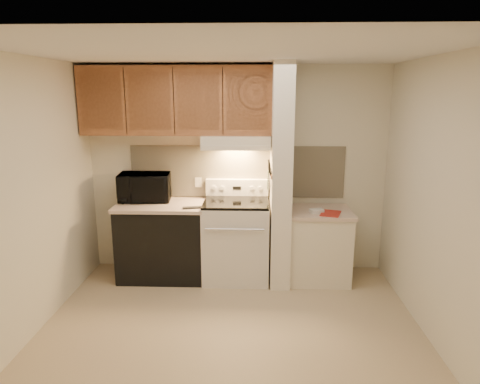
{
  "coord_description": "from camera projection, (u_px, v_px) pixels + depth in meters",
  "views": [
    {
      "loc": [
        0.22,
        -3.64,
        2.18
      ],
      "look_at": [
        0.06,
        0.75,
        1.15
      ],
      "focal_mm": 32.0,
      "sensor_mm": 36.0,
      "label": 1
    }
  ],
  "objects": [
    {
      "name": "range_knob_left_inner",
      "position": [
        222.0,
        188.0,
        5.18
      ],
      "size": [
        0.05,
        0.02,
        0.05
      ],
      "primitive_type": "cylinder",
      "rotation": [
        1.57,
        0.0,
        0.0
      ],
      "color": "silver",
      "rests_on": "range_backguard"
    },
    {
      "name": "red_folder",
      "position": [
        331.0,
        213.0,
        4.8
      ],
      "size": [
        0.28,
        0.33,
        0.01
      ],
      "primitive_type": "cube",
      "rotation": [
        0.0,
        0.0,
        -0.31
      ],
      "color": "#B42A1F",
      "rests_on": "right_countertop"
    },
    {
      "name": "range_body",
      "position": [
        236.0,
        241.0,
        5.07
      ],
      "size": [
        0.76,
        0.65,
        0.92
      ],
      "primitive_type": "cube",
      "color": "silver",
      "rests_on": "floor"
    },
    {
      "name": "knife_blade_a",
      "position": [
        269.0,
        182.0,
        4.69
      ],
      "size": [
        0.01,
        0.03,
        0.16
      ],
      "primitive_type": "cube",
      "color": "silver",
      "rests_on": "knife_strip"
    },
    {
      "name": "right_countertop",
      "position": [
        320.0,
        212.0,
        4.95
      ],
      "size": [
        0.74,
        0.64,
        0.04
      ],
      "primitive_type": "cube",
      "color": "beige",
      "rests_on": "right_cab_base"
    },
    {
      "name": "oven_handle",
      "position": [
        235.0,
        229.0,
        4.67
      ],
      "size": [
        0.65,
        0.02,
        0.02
      ],
      "primitive_type": "cylinder",
      "rotation": [
        0.0,
        1.57,
        0.0
      ],
      "color": "silver",
      "rests_on": "range_body"
    },
    {
      "name": "cab_door_a",
      "position": [
        101.0,
        101.0,
        4.76
      ],
      "size": [
        0.46,
        0.01,
        0.63
      ],
      "primitive_type": "cube",
      "color": "#9A5E38",
      "rests_on": "upper_cabinets"
    },
    {
      "name": "range_display",
      "position": [
        237.0,
        188.0,
        5.17
      ],
      "size": [
        0.1,
        0.01,
        0.04
      ],
      "primitive_type": "cube",
      "color": "black",
      "rests_on": "range_backguard"
    },
    {
      "name": "upper_cabinets",
      "position": [
        176.0,
        101.0,
        4.89
      ],
      "size": [
        2.18,
        0.33,
        0.77
      ],
      "primitive_type": "cube",
      "color": "#9A5E38",
      "rests_on": "wall_back"
    },
    {
      "name": "cab_door_b",
      "position": [
        149.0,
        101.0,
        4.74
      ],
      "size": [
        0.46,
        0.01,
        0.63
      ],
      "primitive_type": "cube",
      "color": "#9A5E38",
      "rests_on": "upper_cabinets"
    },
    {
      "name": "range_backguard",
      "position": [
        237.0,
        187.0,
        5.21
      ],
      "size": [
        0.76,
        0.08,
        0.2
      ],
      "primitive_type": "cube",
      "color": "silver",
      "rests_on": "range_body"
    },
    {
      "name": "wall_left",
      "position": [
        30.0,
        199.0,
        3.83
      ],
      "size": [
        0.02,
        3.0,
        2.5
      ],
      "primitive_type": "cube",
      "color": "beige",
      "rests_on": "floor"
    },
    {
      "name": "right_cab_base",
      "position": [
        318.0,
        246.0,
        5.04
      ],
      "size": [
        0.7,
        0.6,
        0.81
      ],
      "primitive_type": "cube",
      "color": "silver",
      "rests_on": "floor"
    },
    {
      "name": "range_hood",
      "position": [
        236.0,
        142.0,
        4.93
      ],
      "size": [
        0.78,
        0.44,
        0.15
      ],
      "primitive_type": "cube",
      "color": "silver",
      "rests_on": "upper_cabinets"
    },
    {
      "name": "dishwasher_front",
      "position": [
        163.0,
        242.0,
        5.12
      ],
      "size": [
        1.0,
        0.63,
        0.87
      ],
      "primitive_type": "cube",
      "color": "black",
      "rests_on": "floor"
    },
    {
      "name": "backsplash",
      "position": [
        237.0,
        172.0,
        5.22
      ],
      "size": [
        2.6,
        0.02,
        0.63
      ],
      "primitive_type": "cube",
      "color": "beige",
      "rests_on": "wall_back"
    },
    {
      "name": "range_knob_right_inner",
      "position": [
        252.0,
        188.0,
        5.16
      ],
      "size": [
        0.05,
        0.02,
        0.05
      ],
      "primitive_type": "cylinder",
      "rotation": [
        1.57,
        0.0,
        0.0
      ],
      "color": "silver",
      "rests_on": "range_backguard"
    },
    {
      "name": "knife_blade_c",
      "position": [
        269.0,
        181.0,
        4.82
      ],
      "size": [
        0.01,
        0.04,
        0.2
      ],
      "primitive_type": "cube",
      "color": "silver",
      "rests_on": "knife_strip"
    },
    {
      "name": "knife_handle_e",
      "position": [
        269.0,
        164.0,
        4.96
      ],
      "size": [
        0.02,
        0.02,
        0.1
      ],
      "primitive_type": "cylinder",
      "color": "black",
      "rests_on": "knife_strip"
    },
    {
      "name": "knife_strip",
      "position": [
        270.0,
        171.0,
        4.81
      ],
      "size": [
        0.02,
        0.42,
        0.04
      ],
      "primitive_type": "cube",
      "color": "black",
      "rests_on": "partition_pillar"
    },
    {
      "name": "oven_window",
      "position": [
        235.0,
        247.0,
        4.75
      ],
      "size": [
        0.5,
        0.01,
        0.3
      ],
      "primitive_type": "cube",
      "color": "black",
      "rests_on": "range_body"
    },
    {
      "name": "ceiling",
      "position": [
        229.0,
        52.0,
        3.48
      ],
      "size": [
        3.6,
        3.6,
        0.0
      ],
      "primitive_type": "plane",
      "rotation": [
        3.14,
        0.0,
        0.0
      ],
      "color": "white",
      "rests_on": "wall_back"
    },
    {
      "name": "knife_blade_b",
      "position": [
        269.0,
        181.0,
        4.77
      ],
      "size": [
        0.01,
        0.04,
        0.18
      ],
      "primitive_type": "cube",
      "color": "silver",
      "rests_on": "knife_strip"
    },
    {
      "name": "range_knob_right_outer",
      "position": [
        260.0,
        188.0,
        5.16
      ],
      "size": [
        0.05,
        0.02,
        0.05
      ],
      "primitive_type": "cylinder",
      "rotation": [
        1.57,
        0.0,
        0.0
      ],
      "color": "silver",
      "rests_on": "range_backguard"
    },
    {
      "name": "knife_handle_d",
      "position": [
        269.0,
        165.0,
        4.86
      ],
      "size": [
        0.02,
        0.02,
        0.1
      ],
      "primitive_type": "cylinder",
      "color": "black",
      "rests_on": "knife_strip"
    },
    {
      "name": "wall_back",
      "position": [
        237.0,
        170.0,
        5.23
      ],
      "size": [
        3.6,
        2.5,
        0.02
      ],
      "primitive_type": "cube",
      "rotation": [
        1.57,
        0.0,
        0.0
      ],
      "color": "beige",
      "rests_on": "floor"
    },
    {
      "name": "cab_gap_c",
      "position": [
        223.0,
        101.0,
        4.71
      ],
      "size": [
        0.01,
        0.01,
        0.73
      ],
      "primitive_type": "cube",
      "color": "black",
      "rests_on": "upper_cabinets"
    },
    {
      "name": "knife_handle_c",
      "position": [
        269.0,
        166.0,
        4.8
      ],
      "size": [
        0.02,
        0.02,
        0.1
      ],
      "primitive_type": "cylinder",
      "color": "black",
      "rests_on": "knife_strip"
    },
    {
      "name": "partition_pillar",
      "position": [
        281.0,
        176.0,
        4.87
      ],
      "size": [
        0.22,
        0.7,
        2.5
      ],
      "primitive_type": "cube",
      "color": "white",
      "rests_on": "floor"
    },
    {
      "name": "hood_lip",
      "position": [
        236.0,
        148.0,
        4.73
      ],
      "size": [
        0.78,
        0.04,
        0.06
      ],
      "primitive_type": "cube",
      "color": "silver",
      "rests_on": "range_hood"
    },
    {
      "name": "microwave",
      "position": [
        145.0,
        187.0,
        5.11
      ],
      "size": [
        0.63,
        0.46,
        0.33
      ],
      "primitive_type": "imported",
      "rotation": [
        0.0,
        0.0,
        0.1
      ],
      "color": "black",
      "rests_on": "left_countertop"
    },
    {
      "name": "white_box",
      "position": [
        317.0,
        211.0,
        4.84
      ],
      "size": [
        0.17,
        0.14,
        0.04
      ],
      "primitive_type": "cube",
      "rotation": [
        0.0,
        0.0,
        0.28
      ],
      "color": "white",
      "rests_on": "right_countertop"
    },
    {
      "name": "teal_jar",
      "position": [
        135.0,
        196.0,
        5.15
      ],
      "size": [
        0.12,
        0.12,
        0.11
      ],
      "primitive_type": "cylinder",
      "rotation": [
        0.0,
        0.0,
        -0.29
      ],
      "color": "#2B6254",
      "rests_on": "left_countertop"
    },
    {
      "name": "oven_mitt",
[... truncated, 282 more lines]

